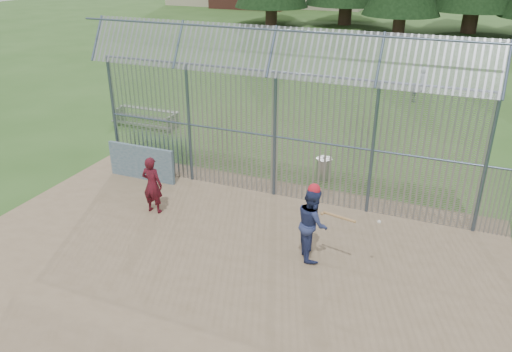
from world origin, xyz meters
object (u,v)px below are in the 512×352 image
at_px(onlooker, 152,185).
at_px(trash_can, 324,168).
at_px(batter, 312,223).
at_px(bleacher, 145,118).
at_px(dugout_wall, 142,162).

distance_m(onlooker, trash_can, 5.94).
xyz_separation_m(onlooker, trash_can, (4.08, 4.29, -0.52)).
xyz_separation_m(batter, onlooker, (-5.06, 0.49, -0.08)).
xyz_separation_m(trash_can, bleacher, (-8.82, 2.32, 0.03)).
bearing_deg(onlooker, trash_can, -134.86).
relative_size(onlooker, trash_can, 2.15).
xyz_separation_m(batter, bleacher, (-9.81, 7.11, -0.57)).
distance_m(trash_can, bleacher, 9.12).
bearing_deg(bleacher, trash_can, -14.76).
relative_size(batter, bleacher, 0.64).
distance_m(batter, trash_can, 4.92).
height_order(batter, onlooker, batter).
distance_m(dugout_wall, onlooker, 2.52).
bearing_deg(onlooker, batter, 173.12).
distance_m(dugout_wall, bleacher, 5.67).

